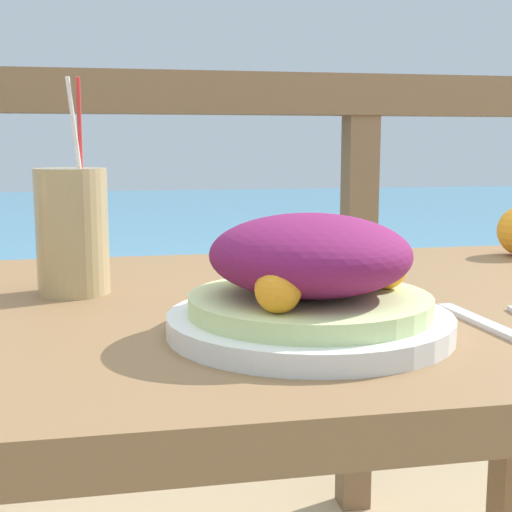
# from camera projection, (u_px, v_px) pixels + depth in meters

# --- Properties ---
(patio_table) EXTENTS (1.28, 0.71, 0.71)m
(patio_table) POSITION_uv_depth(u_px,v_px,m) (207.00, 382.00, 0.82)
(patio_table) COLOR olive
(patio_table) RESTS_ON ground_plane
(railing_fence) EXTENTS (2.80, 0.08, 1.04)m
(railing_fence) POSITION_uv_depth(u_px,v_px,m) (162.00, 208.00, 1.57)
(railing_fence) COLOR brown
(railing_fence) RESTS_ON ground_plane
(sea_backdrop) EXTENTS (12.00, 4.00, 0.49)m
(sea_backdrop) POSITION_uv_depth(u_px,v_px,m) (137.00, 256.00, 4.07)
(sea_backdrop) COLOR teal
(sea_backdrop) RESTS_ON ground_plane
(salad_plate) EXTENTS (0.27, 0.27, 0.11)m
(salad_plate) POSITION_uv_depth(u_px,v_px,m) (310.00, 283.00, 0.67)
(salad_plate) COLOR silver
(salad_plate) RESTS_ON patio_table
(drink_glass) EXTENTS (0.08, 0.08, 0.25)m
(drink_glass) POSITION_uv_depth(u_px,v_px,m) (72.00, 231.00, 0.85)
(drink_glass) COLOR tan
(drink_glass) RESTS_ON patio_table
(fork) EXTENTS (0.03, 0.18, 0.00)m
(fork) POSITION_uv_depth(u_px,v_px,m) (489.00, 326.00, 0.70)
(fork) COLOR silver
(fork) RESTS_ON patio_table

